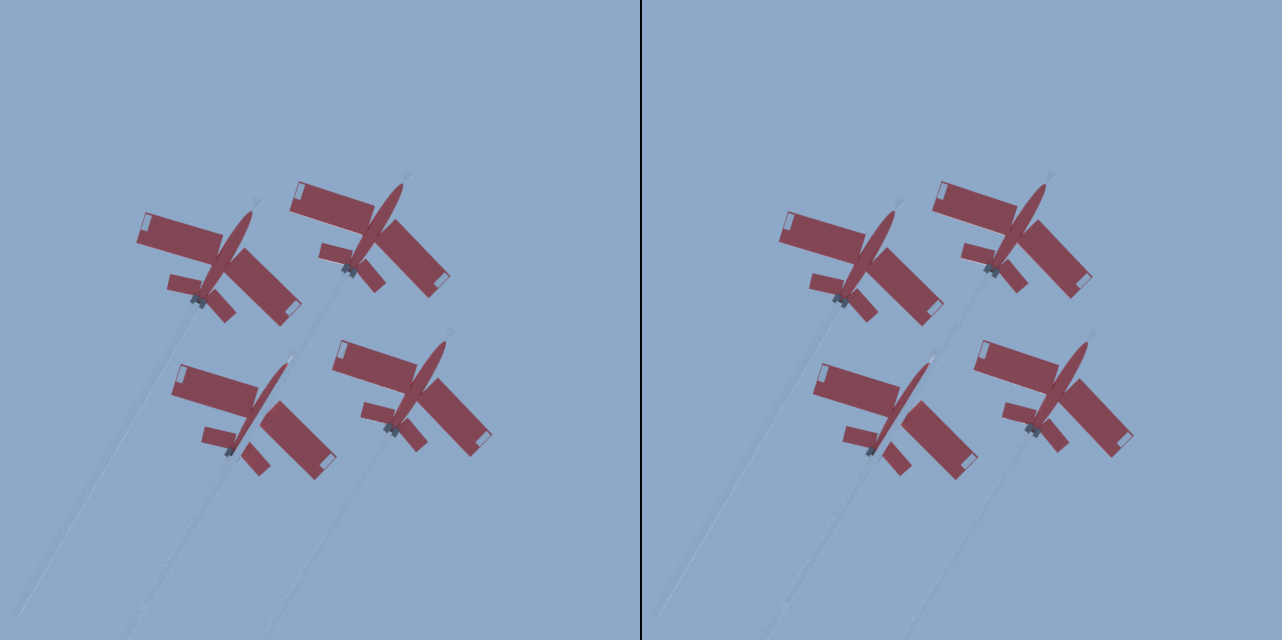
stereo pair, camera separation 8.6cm
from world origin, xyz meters
The scene contains 4 objects.
jet_lead centered at (11.29, -9.04, 157.28)m, with size 31.93×48.52×13.26m.
jet_left_wing centered at (-6.56, -13.79, 155.76)m, with size 32.52×50.24×11.82m.
jet_right_wing centered at (15.57, -26.83, 155.53)m, with size 31.61×45.53×10.85m.
jet_slot centered at (-2.42, -34.43, 152.18)m, with size 35.18×52.92×12.75m.
Camera 2 is at (23.72, -3.37, 1.93)m, focal length 78.64 mm.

